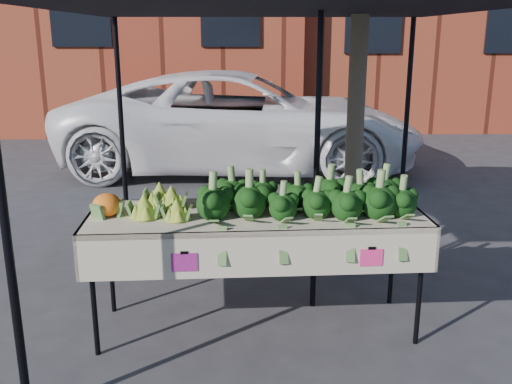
{
  "coord_description": "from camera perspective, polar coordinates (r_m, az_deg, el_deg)",
  "views": [
    {
      "loc": [
        -0.19,
        -3.94,
        2.13
      ],
      "look_at": [
        -0.12,
        0.13,
        1.0
      ],
      "focal_mm": 39.85,
      "sensor_mm": 36.0,
      "label": 1
    }
  ],
  "objects": [
    {
      "name": "romanesco_cluster",
      "position": [
        4.11,
        -9.27,
        -0.5
      ],
      "size": [
        0.45,
        0.59,
        0.22
      ],
      "primitive_type": "ellipsoid",
      "color": "#9FB533",
      "rests_on": "table"
    },
    {
      "name": "street_tree",
      "position": [
        5.09,
        10.4,
        16.52
      ],
      "size": [
        2.28,
        2.28,
        4.49
      ],
      "primitive_type": null,
      "color": "#1E4C14",
      "rests_on": "ground"
    },
    {
      "name": "table",
      "position": [
        4.22,
        0.05,
        -7.94
      ],
      "size": [
        2.44,
        0.92,
        0.9
      ],
      "color": "#C0B696",
      "rests_on": "ground"
    },
    {
      "name": "cauliflower_pair",
      "position": [
        4.11,
        -14.75,
        -0.99
      ],
      "size": [
        0.22,
        0.22,
        0.2
      ],
      "primitive_type": "ellipsoid",
      "color": "orange",
      "rests_on": "table"
    },
    {
      "name": "canopy",
      "position": [
        4.36,
        1.45,
        5.45
      ],
      "size": [
        3.16,
        3.16,
        2.74
      ],
      "primitive_type": null,
      "color": "black",
      "rests_on": "ground"
    },
    {
      "name": "broccoli_heap",
      "position": [
        4.07,
        5.12,
        -0.03
      ],
      "size": [
        1.57,
        0.6,
        0.29
      ],
      "primitive_type": "ellipsoid",
      "color": "black",
      "rests_on": "table"
    },
    {
      "name": "ground",
      "position": [
        4.49,
        1.63,
        -12.86
      ],
      "size": [
        90.0,
        90.0,
        0.0
      ],
      "primitive_type": "plane",
      "color": "#2E2E31"
    }
  ]
}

